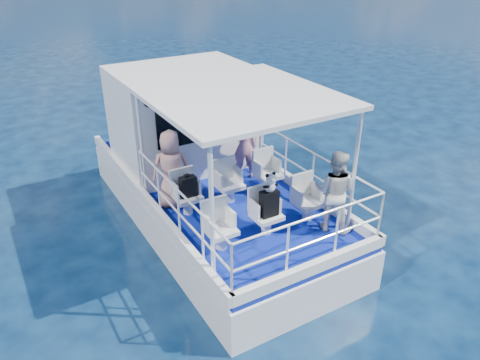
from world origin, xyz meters
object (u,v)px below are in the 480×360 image
(passenger_port_fwd, at_px, (172,170))
(backpack_center, at_px, (269,203))
(panda, at_px, (270,182))
(passenger_stbd_aft, at_px, (334,191))

(passenger_port_fwd, distance_m, backpack_center, 2.04)
(backpack_center, bearing_deg, panda, -16.84)
(passenger_stbd_aft, bearing_deg, panda, 32.51)
(panda, bearing_deg, passenger_port_fwd, 120.12)
(panda, bearing_deg, passenger_stbd_aft, -21.16)
(passenger_port_fwd, relative_size, passenger_stbd_aft, 1.02)
(passenger_port_fwd, xyz_separation_m, panda, (1.02, -1.77, 0.25))
(passenger_port_fwd, relative_size, backpack_center, 3.26)
(passenger_stbd_aft, bearing_deg, passenger_port_fwd, 7.43)
(passenger_stbd_aft, xyz_separation_m, panda, (-1.06, 0.41, 0.27))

